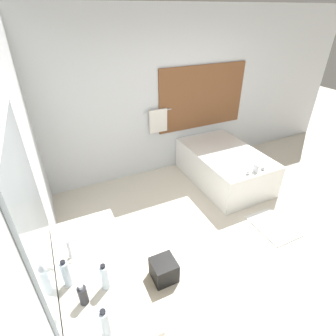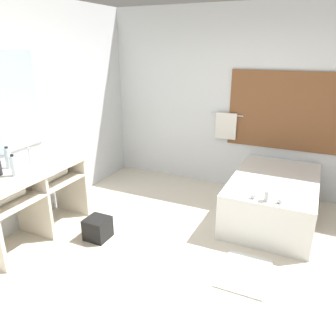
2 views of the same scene
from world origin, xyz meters
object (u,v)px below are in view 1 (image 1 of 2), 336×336
object	(u,v)px
water_bottle_1	(105,323)
soap_dispenser	(83,295)
water_bottle_2	(66,274)
water_bottle_3	(105,277)
bathtub	(224,164)
waste_bin	(164,270)

from	to	relation	value
water_bottle_1	soap_dispenser	size ratio (longest dim) A/B	1.37
water_bottle_1	water_bottle_2	distance (m)	0.50
water_bottle_2	water_bottle_3	size ratio (longest dim) A/B	1.06
water_bottle_1	soap_dispenser	bearing A→B (deg)	108.19
bathtub	water_bottle_2	world-z (taller)	water_bottle_2
water_bottle_1	waste_bin	world-z (taller)	water_bottle_1
water_bottle_2	soap_dispenser	xyz separation A→B (m)	(0.08, -0.19, -0.04)
bathtub	water_bottle_3	world-z (taller)	water_bottle_3
water_bottle_2	soap_dispenser	bearing A→B (deg)	-67.97
bathtub	waste_bin	world-z (taller)	bathtub
water_bottle_3	soap_dispenser	bearing A→B (deg)	-162.88
water_bottle_1	water_bottle_3	bearing A→B (deg)	76.76
water_bottle_1	water_bottle_3	size ratio (longest dim) A/B	1.06
water_bottle_1	waste_bin	distance (m)	1.36
bathtub	soap_dispenser	distance (m)	3.26
water_bottle_1	bathtub	bearing A→B (deg)	40.30
bathtub	water_bottle_1	world-z (taller)	water_bottle_1
waste_bin	bathtub	bearing A→B (deg)	37.53
water_bottle_3	waste_bin	world-z (taller)	water_bottle_3
water_bottle_2	waste_bin	distance (m)	1.27
waste_bin	water_bottle_3	bearing A→B (deg)	-146.32
soap_dispenser	bathtub	bearing A→B (deg)	35.47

